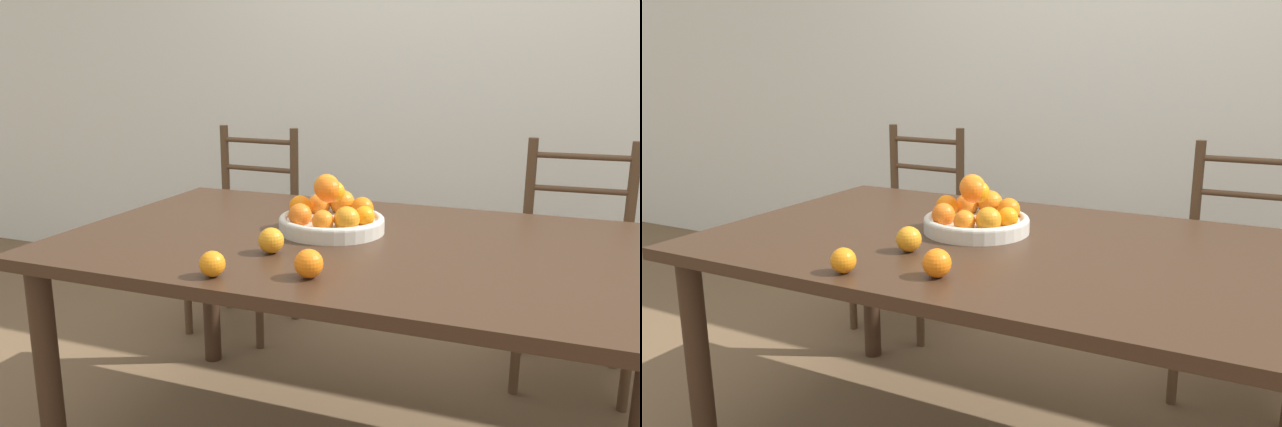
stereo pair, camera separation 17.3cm
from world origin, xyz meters
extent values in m
cube|color=silver|center=(0.00, 1.58, 1.30)|extent=(8.00, 0.06, 2.60)
cube|color=#382316|center=(0.00, 0.00, 0.71)|extent=(1.80, 1.05, 0.03)
cylinder|color=#382316|center=(-0.82, -0.44, 0.35)|extent=(0.07, 0.07, 0.69)
cylinder|color=#382316|center=(-0.82, 0.44, 0.35)|extent=(0.07, 0.07, 0.69)
cylinder|color=beige|center=(-0.14, 0.06, 0.75)|extent=(0.32, 0.32, 0.04)
torus|color=beige|center=(-0.14, 0.06, 0.77)|extent=(0.32, 0.32, 0.02)
sphere|color=orange|center=(-0.03, 0.05, 0.79)|extent=(0.06, 0.06, 0.06)
sphere|color=orange|center=(-0.07, 0.14, 0.79)|extent=(0.07, 0.07, 0.07)
sphere|color=orange|center=(-0.14, 0.17, 0.80)|extent=(0.08, 0.08, 0.08)
sphere|color=orange|center=(-0.21, 0.14, 0.79)|extent=(0.07, 0.07, 0.07)
sphere|color=orange|center=(-0.25, 0.07, 0.79)|extent=(0.07, 0.07, 0.07)
sphere|color=orange|center=(-0.21, -0.02, 0.79)|extent=(0.07, 0.07, 0.07)
sphere|color=orange|center=(-0.13, -0.05, 0.79)|extent=(0.06, 0.06, 0.06)
sphere|color=orange|center=(-0.06, -0.02, 0.79)|extent=(0.08, 0.08, 0.08)
sphere|color=orange|center=(-0.13, 0.06, 0.85)|extent=(0.07, 0.07, 0.07)
sphere|color=orange|center=(-0.16, 0.08, 0.86)|extent=(0.08, 0.08, 0.08)
sphere|color=orange|center=(-0.15, 0.05, 0.86)|extent=(0.08, 0.08, 0.08)
sphere|color=orange|center=(-0.04, -0.36, 0.76)|extent=(0.07, 0.07, 0.07)
sphere|color=orange|center=(-0.21, -0.21, 0.76)|extent=(0.07, 0.07, 0.07)
sphere|color=orange|center=(-0.26, -0.44, 0.76)|extent=(0.06, 0.06, 0.06)
cylinder|color=#513823|center=(-1.06, 0.63, 0.23)|extent=(0.04, 0.04, 0.46)
cylinder|color=#513823|center=(-0.68, 0.61, 0.23)|extent=(0.04, 0.04, 0.46)
cylinder|color=#513823|center=(-1.05, 0.99, 0.47)|extent=(0.04, 0.04, 0.94)
cylinder|color=#513823|center=(-0.67, 0.97, 0.47)|extent=(0.04, 0.04, 0.94)
cube|color=#513823|center=(-0.86, 0.80, 0.48)|extent=(0.44, 0.42, 0.04)
cylinder|color=#513823|center=(-0.86, 0.98, 0.60)|extent=(0.38, 0.04, 0.02)
cylinder|color=#513823|center=(-0.86, 0.98, 0.74)|extent=(0.38, 0.04, 0.02)
cylinder|color=#513823|center=(-0.86, 0.98, 0.87)|extent=(0.38, 0.04, 0.02)
cylinder|color=#513823|center=(0.40, 0.61, 0.23)|extent=(0.04, 0.04, 0.46)
cylinder|color=#513823|center=(0.78, 0.63, 0.23)|extent=(0.04, 0.04, 0.46)
cylinder|color=#513823|center=(0.39, 0.97, 0.47)|extent=(0.04, 0.04, 0.94)
cylinder|color=#513823|center=(0.77, 0.99, 0.47)|extent=(0.04, 0.04, 0.94)
cube|color=#513823|center=(0.58, 0.80, 0.48)|extent=(0.43, 0.41, 0.04)
cylinder|color=#513823|center=(0.58, 0.98, 0.60)|extent=(0.38, 0.04, 0.02)
cylinder|color=#513823|center=(0.58, 0.98, 0.74)|extent=(0.38, 0.04, 0.02)
cylinder|color=#513823|center=(0.58, 0.98, 0.87)|extent=(0.38, 0.04, 0.02)
camera|label=1|loc=(0.50, -1.68, 1.23)|focal=35.00mm
camera|label=2|loc=(0.66, -1.60, 1.23)|focal=35.00mm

